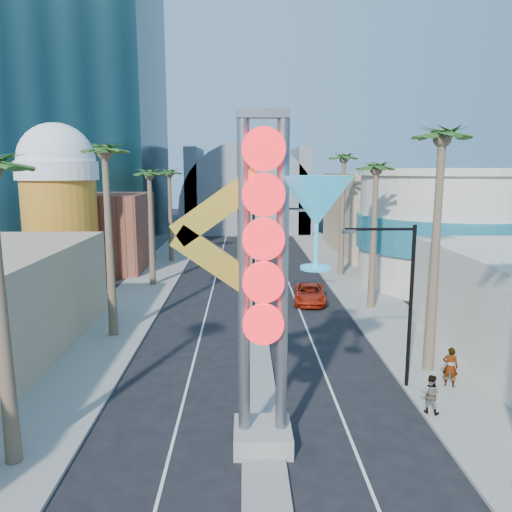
{
  "coord_description": "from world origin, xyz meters",
  "views": [
    {
      "loc": [
        -0.69,
        -14.64,
        10.52
      ],
      "look_at": [
        0.12,
        18.09,
        4.81
      ],
      "focal_mm": 35.0,
      "sensor_mm": 36.0,
      "label": 1
    }
  ],
  "objects_px": {
    "red_pickup": "(310,294)",
    "pedestrian_b": "(430,394)",
    "neon_sign": "(286,260)",
    "pedestrian_a": "(450,367)"
  },
  "relations": [
    {
      "from": "neon_sign",
      "to": "red_pickup",
      "type": "relative_size",
      "value": 2.38
    },
    {
      "from": "pedestrian_b",
      "to": "pedestrian_a",
      "type": "bearing_deg",
      "value": -96.82
    },
    {
      "from": "neon_sign",
      "to": "pedestrian_b",
      "type": "bearing_deg",
      "value": 19.29
    },
    {
      "from": "red_pickup",
      "to": "pedestrian_a",
      "type": "relative_size",
      "value": 2.68
    },
    {
      "from": "red_pickup",
      "to": "pedestrian_b",
      "type": "height_order",
      "value": "pedestrian_b"
    },
    {
      "from": "neon_sign",
      "to": "pedestrian_b",
      "type": "height_order",
      "value": "neon_sign"
    },
    {
      "from": "pedestrian_a",
      "to": "pedestrian_b",
      "type": "xyz_separation_m",
      "value": [
        -1.94,
        -2.62,
        -0.13
      ]
    },
    {
      "from": "red_pickup",
      "to": "neon_sign",
      "type": "bearing_deg",
      "value": -94.31
    },
    {
      "from": "pedestrian_a",
      "to": "pedestrian_b",
      "type": "height_order",
      "value": "pedestrian_a"
    },
    {
      "from": "red_pickup",
      "to": "pedestrian_b",
      "type": "distance_m",
      "value": 18.85
    }
  ]
}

